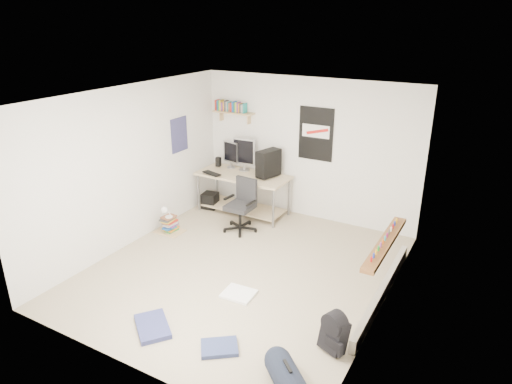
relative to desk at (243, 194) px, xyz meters
The scene contains 26 objects.
floor 2.09m from the desk, 59.61° to the right, with size 4.00×4.50×0.01m, color gray.
ceiling 2.97m from the desk, 59.61° to the right, with size 4.00×4.50×0.01m, color white.
back_wall 1.45m from the desk, 24.62° to the left, with size 4.00×0.01×2.50m, color silver.
left_wall 2.21m from the desk, 118.44° to the right, with size 0.01×4.50×2.50m, color silver.
right_wall 3.64m from the desk, 30.25° to the right, with size 0.01×4.50×2.50m, color silver.
desk is the anchor object (origin of this frame).
monitor_left 0.75m from the desk, 150.47° to the left, with size 0.36×0.09×0.39m, color #B1B1B6.
monitor_right 0.70m from the desk, 114.83° to the left, with size 0.44×0.11×0.49m, color #96969B.
pc_tower 0.80m from the desk, 12.65° to the left, with size 0.22×0.45×0.48m, color black.
keyboard 0.70m from the desk, 147.93° to the right, with size 0.38×0.13×0.02m, color black.
speaker_left 0.81m from the desk, 167.55° to the left, with size 0.09×0.09×0.17m, color black.
speaker_right 0.64m from the desk, 18.92° to the left, with size 0.08×0.08×0.16m, color black.
office_chair 0.76m from the desk, 63.26° to the right, with size 0.59×0.59×0.91m, color black.
wall_shelf 1.52m from the desk, 138.33° to the left, with size 0.80×0.22×0.24m, color tan.
poster_back_wall 1.74m from the desk, 20.79° to the left, with size 0.62×0.03×0.92m, color black.
poster_left_wall 1.58m from the desk, 148.52° to the right, with size 0.02×0.42×0.60m, color navy.
window 3.51m from the desk, 26.27° to the right, with size 0.10×1.50×1.26m, color brown.
baseboard_heater 3.35m from the desk, 26.24° to the right, with size 0.08×2.50×0.18m, color #B7B2A8.
backpack 3.92m from the desk, 44.50° to the right, with size 0.28×0.22×0.37m, color black.
duffel_bag 4.38m from the desk, 53.50° to the right, with size 0.28×0.28×0.55m, color black.
tshirt 2.73m from the desk, 60.42° to the right, with size 0.41×0.35×0.04m, color white.
jeans_a 3.55m from the desk, 76.74° to the right, with size 0.55×0.35×0.06m, color navy.
jeans_b 3.77m from the desk, 63.17° to the right, with size 0.40×0.30×0.05m, color navy.
book_stack 1.49m from the desk, 117.10° to the right, with size 0.44×0.36×0.30m, color brown.
desk_lamp 1.49m from the desk, 116.06° to the right, with size 0.13×0.21×0.21m, color white.
subwoofer 0.72m from the desk, behind, with size 0.27×0.27×0.31m, color black.
Camera 1 is at (3.00, -4.92, 3.44)m, focal length 32.00 mm.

